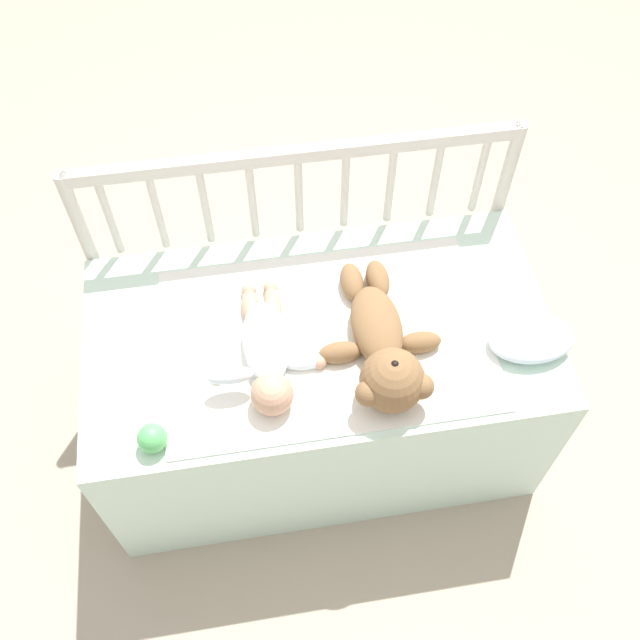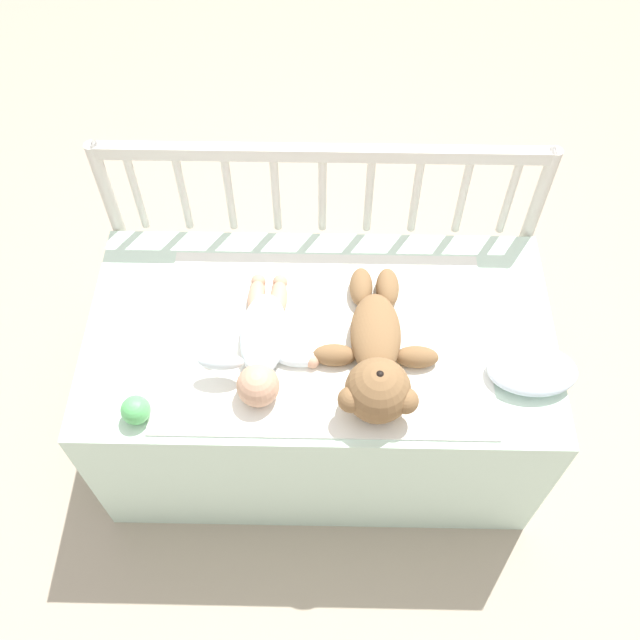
{
  "view_description": "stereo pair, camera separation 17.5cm",
  "coord_description": "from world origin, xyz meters",
  "px_view_note": "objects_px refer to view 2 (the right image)",
  "views": [
    {
      "loc": [
        -0.16,
        -1.0,
        2.05
      ],
      "look_at": [
        0.0,
        -0.01,
        0.61
      ],
      "focal_mm": 40.0,
      "sensor_mm": 36.0,
      "label": 1
    },
    {
      "loc": [
        0.02,
        -1.01,
        2.05
      ],
      "look_at": [
        0.0,
        -0.01,
        0.61
      ],
      "focal_mm": 40.0,
      "sensor_mm": 36.0,
      "label": 2
    }
  ],
  "objects_px": {
    "baby": "(263,343)",
    "toy_ball": "(136,410)",
    "small_pillow": "(532,370)",
    "teddy_bear": "(377,359)"
  },
  "relations": [
    {
      "from": "teddy_bear",
      "to": "toy_ball",
      "type": "relative_size",
      "value": 6.78
    },
    {
      "from": "baby",
      "to": "toy_ball",
      "type": "relative_size",
      "value": 5.8
    },
    {
      "from": "teddy_bear",
      "to": "toy_ball",
      "type": "xyz_separation_m",
      "value": [
        -0.56,
        -0.13,
        -0.03
      ]
    },
    {
      "from": "small_pillow",
      "to": "toy_ball",
      "type": "bearing_deg",
      "value": -172.3
    },
    {
      "from": "toy_ball",
      "to": "small_pillow",
      "type": "bearing_deg",
      "value": 7.7
    },
    {
      "from": "teddy_bear",
      "to": "baby",
      "type": "relative_size",
      "value": 1.17
    },
    {
      "from": "baby",
      "to": "toy_ball",
      "type": "bearing_deg",
      "value": -146.63
    },
    {
      "from": "baby",
      "to": "small_pillow",
      "type": "xyz_separation_m",
      "value": [
        0.65,
        -0.06,
        -0.01
      ]
    },
    {
      "from": "small_pillow",
      "to": "toy_ball",
      "type": "height_order",
      "value": "toy_ball"
    },
    {
      "from": "teddy_bear",
      "to": "toy_ball",
      "type": "height_order",
      "value": "teddy_bear"
    }
  ]
}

